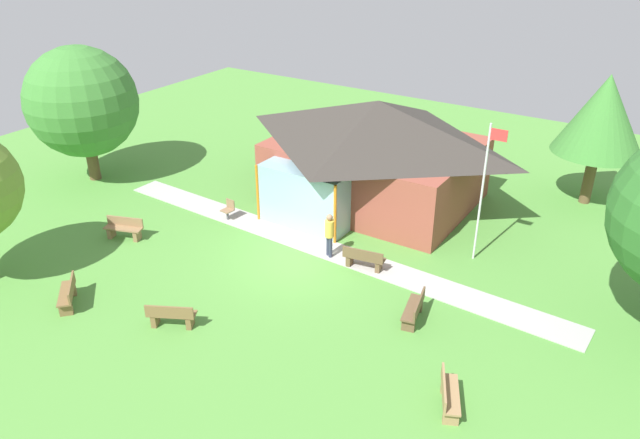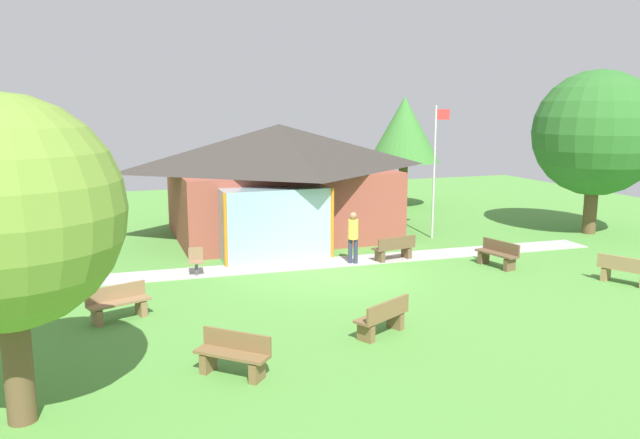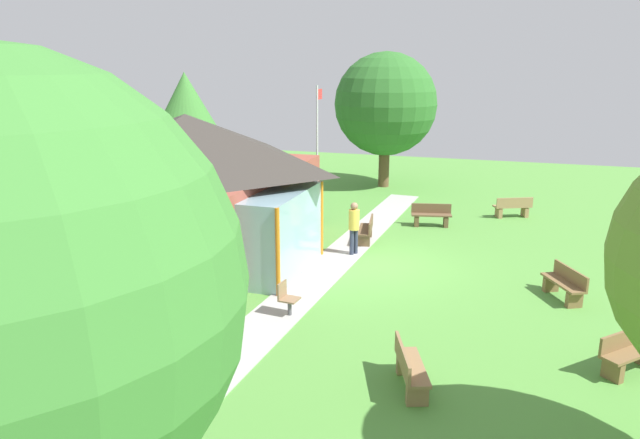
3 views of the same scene
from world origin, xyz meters
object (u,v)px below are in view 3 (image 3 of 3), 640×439
object	(u,v)px
tree_east_hedge	(386,104)
pavilion	(192,180)
bench_rear_near_path	(367,231)
bench_mid_left	(409,369)
bench_mid_right	(431,216)
patio_chair_west	(287,300)
tree_behind_pavilion_right	(186,109)
bench_front_center	(565,285)
flagpole	(317,145)
bench_front_left	(629,353)
tree_west_hedge	(1,296)
bench_lawn_far_right	(513,208)
visitor_on_path	(354,224)

from	to	relation	value
tree_east_hedge	pavilion	bearing A→B (deg)	162.62
bench_rear_near_path	bench_mid_left	world-z (taller)	same
bench_mid_left	tree_east_hedge	bearing A→B (deg)	173.74
bench_mid_right	patio_chair_west	xyz separation A→B (m)	(-9.38, 2.22, 0.01)
tree_behind_pavilion_right	bench_front_center	bearing A→B (deg)	-118.43
flagpole	bench_rear_near_path	size ratio (longest dim) A/B	3.34
bench_front_left	tree_west_hedge	world-z (taller)	tree_west_hedge
bench_lawn_far_right	bench_mid_right	bearing A→B (deg)	-166.58
tree_west_hedge	bench_mid_left	bearing A→B (deg)	-29.56
flagpole	tree_behind_pavilion_right	xyz separation A→B (m)	(2.37, 7.28, 1.08)
bench_mid_right	bench_front_left	world-z (taller)	same
tree_behind_pavilion_right	patio_chair_west	bearing A→B (deg)	-141.11
bench_rear_near_path	bench_front_left	size ratio (longest dim) A/B	1.11
bench_front_left	tree_behind_pavilion_right	bearing A→B (deg)	-82.91
bench_lawn_far_right	bench_front_left	size ratio (longest dim) A/B	1.11
tree_east_hedge	flagpole	bearing A→B (deg)	168.26
flagpole	bench_mid_left	distance (m)	13.62
bench_rear_near_path	tree_west_hedge	bearing A→B (deg)	169.47
pavilion	bench_front_center	distance (m)	11.58
flagpole	bench_lawn_far_right	xyz separation A→B (m)	(2.02, -7.59, -2.47)
tree_east_hedge	bench_mid_right	bearing A→B (deg)	-154.01
bench_front_center	bench_mid_left	world-z (taller)	same
visitor_on_path	tree_behind_pavilion_right	bearing A→B (deg)	-94.31
bench_front_left	visitor_on_path	xyz separation A→B (m)	(5.48, 7.16, 0.62)
pavilion	tree_behind_pavilion_right	size ratio (longest dim) A/B	1.62
bench_front_center	bench_front_left	distance (m)	3.77
bench_lawn_far_right	bench_front_left	xyz separation A→B (m)	(-12.08, -2.32, 0.00)
patio_chair_west	visitor_on_path	distance (m)	5.14
flagpole	patio_chair_west	xyz separation A→B (m)	(-9.67, -2.43, -2.46)
bench_front_center	bench_mid_left	xyz separation A→B (m)	(-5.64, 3.11, 0.00)
flagpole	tree_west_hedge	xyz separation A→B (m)	(-17.82, -2.57, 0.85)
bench_rear_near_path	bench_front_center	bearing A→B (deg)	-128.00
bench_rear_near_path	bench_front_left	distance (m)	9.94
bench_lawn_far_right	tree_east_hedge	xyz separation A→B (m)	(4.47, 6.25, 3.67)
bench_mid_left	visitor_on_path	distance (m)	8.11
bench_rear_near_path	bench_front_left	xyz separation A→B (m)	(-6.97, -7.09, 0.00)
bench_mid_right	patio_chair_west	distance (m)	9.64
bench_rear_near_path	visitor_on_path	distance (m)	1.61
flagpole	bench_mid_right	xyz separation A→B (m)	(-0.29, -4.66, -2.47)
flagpole	visitor_on_path	world-z (taller)	flagpole
bench_lawn_far_right	tree_behind_pavilion_right	size ratio (longest dim) A/B	0.27
bench_mid_right	tree_west_hedge	bearing A→B (deg)	70.82
bench_lawn_far_right	tree_east_hedge	size ratio (longest dim) A/B	0.23
tree_east_hedge	tree_behind_pavilion_right	xyz separation A→B (m)	(-4.12, 8.63, -0.12)
flagpole	patio_chair_west	world-z (taller)	flagpole
bench_front_center	visitor_on_path	size ratio (longest dim) A/B	0.88
bench_front_center	patio_chair_west	size ratio (longest dim) A/B	1.78
pavilion	tree_west_hedge	world-z (taller)	tree_west_hedge
bench_rear_near_path	tree_behind_pavilion_right	world-z (taller)	tree_behind_pavilion_right
pavilion	bench_front_left	distance (m)	13.27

